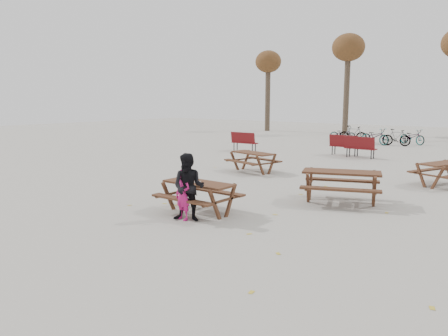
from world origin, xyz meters
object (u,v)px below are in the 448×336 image
Objects in this scene: picnic_table_far at (443,174)px; food_tray at (197,182)px; soda_bottle at (190,180)px; child at (183,195)px; picnic_table_north at (253,162)px; main_picnic_table at (199,190)px; adult at (189,187)px; picnic_table_east at (341,187)px.

food_tray is at bearing 173.68° from picnic_table_far.
food_tray is at bearing 46.33° from soda_bottle.
picnic_table_north is at bearing 118.04° from child.
food_tray is (0.00, -0.08, 0.21)m from main_picnic_table.
picnic_table_north is (-2.31, 6.08, -0.46)m from soda_bottle.
food_tray is at bearing -53.99° from picnic_table_north.
soda_bottle is at bearing 173.37° from picnic_table_far.
child is 7.03m from picnic_table_north.
picnic_table_far is at bearing 71.60° from child.
soda_bottle is (-0.12, -0.12, 0.05)m from food_tray.
child reaches higher than food_tray.
child is (0.11, -0.60, -0.20)m from food_tray.
main_picnic_table is 10.00× the size of food_tray.
main_picnic_table is at bearing 91.41° from food_tray.
picnic_table_north is 6.56m from picnic_table_far.
food_tray is 0.63m from adult.
picnic_table_far is (6.37, 1.57, -0.00)m from picnic_table_north.
picnic_table_east is at bearing 54.58° from food_tray.
picnic_table_far is at bearing 40.20° from adult.
picnic_table_east is 1.14× the size of picnic_table_north.
picnic_table_far is (3.94, 7.52, -0.41)m from food_tray.
child is at bearing -140.83° from picnic_table_east.
picnic_table_far is (1.64, 4.28, -0.05)m from picnic_table_east.
picnic_table_east is 5.46m from picnic_table_north.
soda_bottle is 8.67m from picnic_table_far.
picnic_table_far is (4.06, 7.65, -0.47)m from soda_bottle.
picnic_table_east is at bearing -16.01° from picnic_table_north.
child is at bearing -64.37° from soda_bottle.
main_picnic_table is at bearing 60.39° from soda_bottle.
main_picnic_table is at bearing -53.74° from picnic_table_north.
picnic_table_east is at bearing 53.88° from main_picnic_table.
food_tray is at bearing 107.57° from child.
picnic_table_north is at bearing 87.08° from adult.
soda_bottle is 0.14× the size of child.
child is (0.23, -0.48, -0.25)m from soda_bottle.
adult reaches higher than child.
picnic_table_north is (-4.73, 2.72, -0.05)m from picnic_table_east.
child is at bearing 176.10° from picnic_table_far.
adult reaches higher than picnic_table_east.
main_picnic_table is 3.92m from picnic_table_east.
soda_bottle reaches higher than main_picnic_table.
soda_bottle is 0.59m from child.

